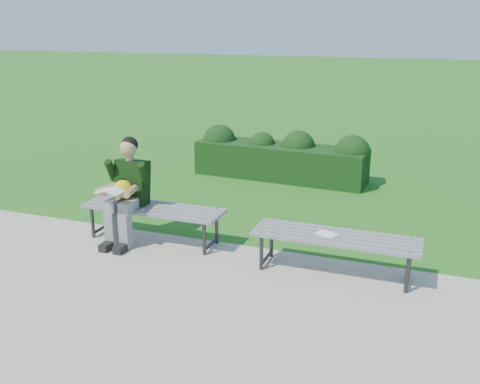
% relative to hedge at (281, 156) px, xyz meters
% --- Properties ---
extents(ground, '(80.00, 80.00, 0.00)m').
position_rel_hedge_xyz_m(ground, '(-0.01, -3.18, -0.40)').
color(ground, '#1C7916').
rests_on(ground, ground).
extents(walkway, '(30.00, 3.50, 0.02)m').
position_rel_hedge_xyz_m(walkway, '(-0.01, -4.93, -0.39)').
color(walkway, beige).
rests_on(walkway, ground).
extents(hedge, '(3.15, 0.95, 0.88)m').
position_rel_hedge_xyz_m(hedge, '(0.00, 0.00, 0.00)').
color(hedge, '#0D3C0D').
rests_on(hedge, ground).
extents(bench_left, '(1.80, 0.50, 0.46)m').
position_rel_hedge_xyz_m(bench_left, '(-0.69, -3.42, 0.02)').
color(bench_left, gray).
rests_on(bench_left, walkway).
extents(bench_right, '(1.80, 0.50, 0.46)m').
position_rel_hedge_xyz_m(bench_right, '(1.63, -3.57, 0.02)').
color(bench_right, gray).
rests_on(bench_right, walkway).
extents(seated_boy, '(0.56, 0.76, 1.31)m').
position_rel_hedge_xyz_m(seated_boy, '(-0.99, -3.51, 0.32)').
color(seated_boy, gray).
rests_on(seated_boy, walkway).
extents(paper_sheet, '(0.26, 0.23, 0.01)m').
position_rel_hedge_xyz_m(paper_sheet, '(1.53, -3.57, 0.08)').
color(paper_sheet, white).
rests_on(paper_sheet, bench_right).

